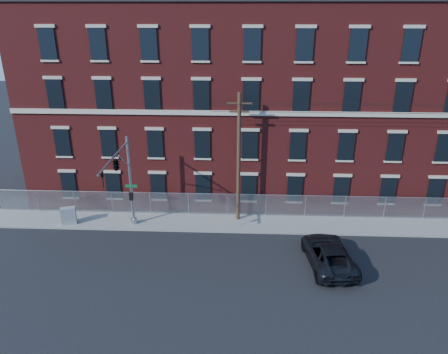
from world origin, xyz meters
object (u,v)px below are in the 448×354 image
traffic_signal_mast (120,171)px  utility_pole_near (239,156)px  pickup_truck (328,254)px  utility_cabinet (69,216)px

traffic_signal_mast → utility_pole_near: size_ratio=0.70×
traffic_signal_mast → pickup_truck: bearing=-10.0°
utility_pole_near → pickup_truck: (5.97, -5.88, -4.54)m
pickup_truck → utility_cabinet: size_ratio=4.22×
utility_cabinet → utility_pole_near: bearing=-11.4°
traffic_signal_mast → utility_cabinet: bearing=157.9°
pickup_truck → utility_cabinet: pickup_truck is taller
utility_pole_near → pickup_truck: bearing=-44.6°
traffic_signal_mast → utility_pole_near: 8.70m
pickup_truck → utility_cabinet: (-18.94, 4.48, 0.00)m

